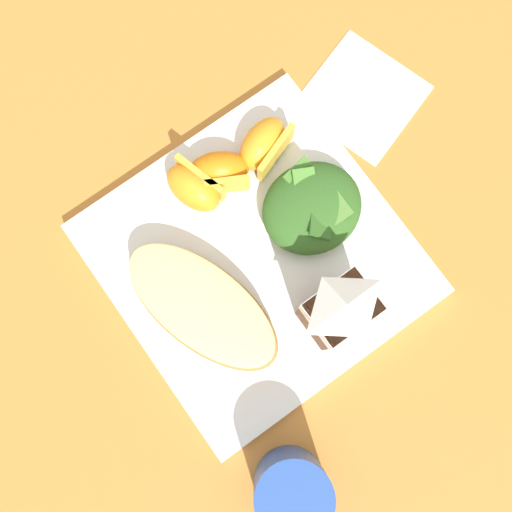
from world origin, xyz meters
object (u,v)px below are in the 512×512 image
object	(u,v)px
orange_wedge_middle	(219,172)
drinking_blue_cup	(292,491)
cheesy_pizza_bread	(203,306)
orange_wedge_rear	(195,187)
green_salad_pile	(312,208)
orange_wedge_front	(264,145)
white_plate	(256,259)
paper_napkin	(362,97)
milk_carton	(339,310)

from	to	relation	value
orange_wedge_middle	drinking_blue_cup	xyz separation A→B (m)	(0.12, 0.28, 0.01)
cheesy_pizza_bread	orange_wedge_rear	world-z (taller)	orange_wedge_rear
cheesy_pizza_bread	orange_wedge_middle	world-z (taller)	orange_wedge_middle
green_salad_pile	drinking_blue_cup	distance (m)	0.26
orange_wedge_middle	orange_wedge_rear	size ratio (longest dim) A/B	1.03
orange_wedge_front	orange_wedge_middle	distance (m)	0.05
green_salad_pile	orange_wedge_rear	xyz separation A→B (m)	(0.08, -0.08, -0.00)
cheesy_pizza_bread	orange_wedge_middle	size ratio (longest dim) A/B	2.66
white_plate	orange_wedge_front	distance (m)	0.11
paper_napkin	cheesy_pizza_bread	bearing A→B (deg)	18.45
orange_wedge_middle	paper_napkin	distance (m)	0.18
cheesy_pizza_bread	green_salad_pile	distance (m)	0.14
white_plate	green_salad_pile	bearing A→B (deg)	-175.46
orange_wedge_rear	paper_napkin	size ratio (longest dim) A/B	0.62
cheesy_pizza_bread	orange_wedge_rear	bearing A→B (deg)	-120.93
white_plate	milk_carton	world-z (taller)	milk_carton
orange_wedge_middle	white_plate	bearing A→B (deg)	78.19
orange_wedge_front	paper_napkin	bearing A→B (deg)	176.36
green_salad_pile	orange_wedge_rear	bearing A→B (deg)	-46.04
cheesy_pizza_bread	orange_wedge_rear	distance (m)	0.12
white_plate	paper_napkin	bearing A→B (deg)	-158.31
orange_wedge_front	orange_wedge_rear	xyz separation A→B (m)	(0.08, -0.00, 0.00)
orange_wedge_middle	paper_napkin	world-z (taller)	orange_wedge_middle
green_salad_pile	orange_wedge_rear	distance (m)	0.12
milk_carton	orange_wedge_middle	distance (m)	0.18
cheesy_pizza_bread	orange_wedge_rear	xyz separation A→B (m)	(-0.06, -0.10, 0.00)
white_plate	orange_wedge_rear	xyz separation A→B (m)	(0.01, -0.09, 0.03)
drinking_blue_cup	white_plate	bearing A→B (deg)	-117.17
white_plate	orange_wedge_front	xyz separation A→B (m)	(-0.07, -0.08, 0.03)
white_plate	paper_napkin	xyz separation A→B (m)	(-0.19, -0.08, -0.01)
white_plate	orange_wedge_middle	size ratio (longest dim) A/B	4.01
milk_carton	orange_wedge_middle	world-z (taller)	milk_carton
green_salad_pile	orange_wedge_middle	distance (m)	0.10
drinking_blue_cup	paper_napkin	bearing A→B (deg)	-137.32
orange_wedge_middle	drinking_blue_cup	distance (m)	0.30
cheesy_pizza_bread	paper_napkin	distance (m)	0.28
milk_carton	orange_wedge_rear	xyz separation A→B (m)	(0.04, -0.18, -0.04)
cheesy_pizza_bread	milk_carton	distance (m)	0.13
cheesy_pizza_bread	green_salad_pile	xyz separation A→B (m)	(-0.14, -0.02, 0.00)
cheesy_pizza_bread	green_salad_pile	size ratio (longest dim) A/B	1.86
milk_carton	drinking_blue_cup	distance (m)	0.17
green_salad_pile	paper_napkin	world-z (taller)	green_salad_pile
orange_wedge_front	green_salad_pile	bearing A→B (deg)	90.35
cheesy_pizza_bread	green_salad_pile	bearing A→B (deg)	-173.30
white_plate	drinking_blue_cup	world-z (taller)	drinking_blue_cup
cheesy_pizza_bread	drinking_blue_cup	size ratio (longest dim) A/B	2.10
cheesy_pizza_bread	milk_carton	xyz separation A→B (m)	(-0.10, 0.08, 0.04)
drinking_blue_cup	green_salad_pile	bearing A→B (deg)	-130.53
orange_wedge_middle	orange_wedge_rear	xyz separation A→B (m)	(0.03, -0.00, 0.00)
white_plate	paper_napkin	size ratio (longest dim) A/B	2.55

